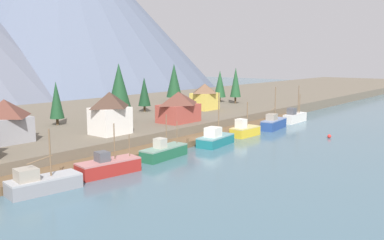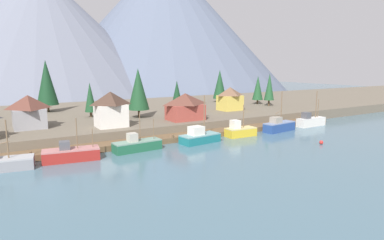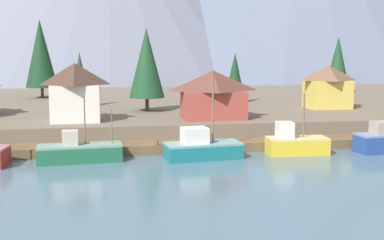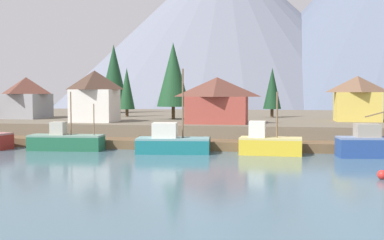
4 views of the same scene
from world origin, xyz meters
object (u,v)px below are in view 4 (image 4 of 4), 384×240
at_px(fishing_boat_teal, 172,142).
at_px(fishing_boat_blue, 378,145).
at_px(house_white, 95,96).
at_px(channel_buoy, 382,175).
at_px(house_grey, 26,97).
at_px(conifer_centre, 127,89).
at_px(house_red, 217,100).
at_px(fishing_boat_yellow, 269,144).
at_px(conifer_near_right, 173,75).
at_px(conifer_far_left, 272,88).
at_px(fishing_boat_green, 66,141).
at_px(conifer_back_left, 114,74).
at_px(house_yellow, 357,98).

relative_size(fishing_boat_teal, fishing_boat_blue, 1.01).
relative_size(house_white, channel_buoy, 9.86).
relative_size(fishing_boat_blue, house_white, 1.28).
distance_m(house_grey, conifer_centre, 15.72).
xyz_separation_m(conifer_centre, channel_buoy, (32.11, -38.89, -6.75)).
height_order(house_red, conifer_centre, conifer_centre).
distance_m(fishing_boat_yellow, house_red, 13.43).
height_order(conifer_near_right, channel_buoy, conifer_near_right).
relative_size(fishing_boat_blue, conifer_far_left, 1.12).
height_order(house_white, conifer_centre, conifer_centre).
relative_size(fishing_boat_green, fishing_boat_teal, 0.93).
bearing_deg(conifer_centre, house_red, -41.78).
bearing_deg(fishing_boat_yellow, house_grey, 156.57).
height_order(house_grey, conifer_centre, conifer_centre).
height_order(fishing_boat_yellow, house_grey, house_grey).
height_order(fishing_boat_green, conifer_near_right, conifer_near_right).
bearing_deg(house_white, fishing_boat_teal, -41.26).
relative_size(house_grey, conifer_far_left, 0.89).
relative_size(fishing_boat_teal, fishing_boat_yellow, 1.38).
distance_m(fishing_boat_teal, house_red, 12.61).
bearing_deg(conifer_near_right, conifer_far_left, 29.33).
xyz_separation_m(house_red, conifer_centre, (-16.82, 15.03, 1.58)).
xyz_separation_m(house_white, house_red, (16.56, -0.21, -0.51)).
distance_m(fishing_boat_teal, conifer_back_left, 46.70).
bearing_deg(fishing_boat_yellow, house_white, 157.26).
bearing_deg(channel_buoy, fishing_boat_yellow, 122.97).
bearing_deg(house_grey, house_white, -26.96).
bearing_deg(house_red, conifer_far_left, 67.55).
height_order(fishing_boat_yellow, house_white, house_white).
bearing_deg(conifer_centre, house_grey, -150.23).
height_order(fishing_boat_green, fishing_boat_teal, fishing_boat_teal).
relative_size(house_red, house_grey, 1.14).
relative_size(house_white, conifer_far_left, 0.88).
xyz_separation_m(fishing_boat_yellow, house_red, (-6.78, 10.73, 4.38)).
xyz_separation_m(house_yellow, house_grey, (-48.81, -0.64, 0.05)).
xyz_separation_m(conifer_near_right, conifer_centre, (-9.28, 6.71, -1.98)).
height_order(house_red, conifer_near_right, conifer_near_right).
xyz_separation_m(house_white, conifer_centre, (-0.26, 14.83, 1.07)).
xyz_separation_m(fishing_boat_yellow, house_white, (-23.34, 10.94, 4.89)).
relative_size(fishing_boat_green, conifer_back_left, 0.62).
distance_m(house_yellow, conifer_centre, 35.96).
distance_m(conifer_centre, conifer_far_left, 23.62).
height_order(fishing_boat_yellow, conifer_centre, conifer_centre).
bearing_deg(house_yellow, fishing_boat_blue, -92.65).
distance_m(fishing_boat_teal, channel_buoy, 22.55).
distance_m(conifer_far_left, channel_buoy, 41.66).
distance_m(house_red, conifer_back_left, 38.44).
bearing_deg(house_yellow, house_red, -156.76).
bearing_deg(fishing_boat_green, conifer_back_left, 97.56).
bearing_deg(channel_buoy, fishing_boat_green, 157.23).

